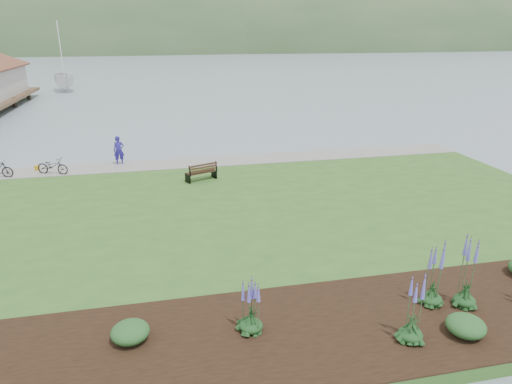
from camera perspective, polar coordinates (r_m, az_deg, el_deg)
ground at (r=20.92m, az=-6.68°, el=-2.54°), size 600.00×600.00×0.00m
lawn at (r=19.00m, az=-6.07°, el=-4.21°), size 34.00×20.00×0.40m
shoreline_path at (r=27.30m, az=-8.23°, el=3.63°), size 34.00×2.20×0.03m
garden_bed at (r=12.96m, az=11.98°, el=-15.82°), size 24.00×4.40×0.04m
far_hillside at (r=190.72m, az=-6.01°, el=17.17°), size 580.00×80.00×38.00m
park_bench at (r=23.87m, az=-6.79°, el=2.55°), size 1.72×1.19×0.99m
person at (r=27.68m, az=-16.80°, el=5.28°), size 0.77×0.58×1.96m
bicycle_a at (r=27.15m, az=-24.09°, el=2.98°), size 1.20×1.86×0.92m
sailboat at (r=68.10m, az=-22.63°, el=11.55°), size 13.45×13.59×28.54m
pannier at (r=28.32m, az=-25.69°, el=2.72°), size 0.25×0.31×0.29m
echium_0 at (r=12.33m, az=19.05°, el=-14.24°), size 0.62×0.62×2.01m
echium_1 at (r=13.91m, az=21.43°, el=-9.75°), size 0.62×0.62×2.21m
echium_2 at (r=14.19m, az=25.04°, el=-9.53°), size 0.62×0.62×2.29m
echium_4 at (r=12.01m, az=-0.62°, el=-14.13°), size 0.62×0.62×1.75m
shrub_0 at (r=12.39m, az=-15.45°, el=-16.51°), size 0.97×0.97×0.49m
shrub_1 at (r=13.31m, az=24.76°, el=-14.94°), size 1.00×1.00×0.50m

